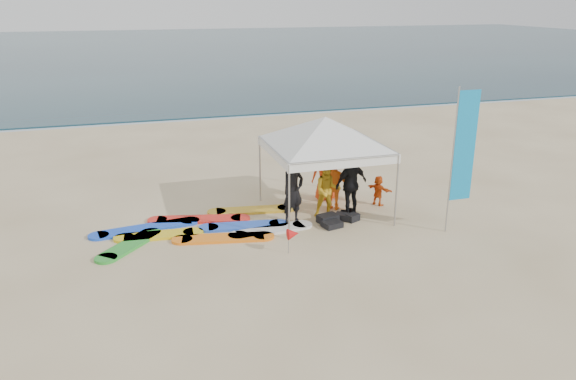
{
  "coord_description": "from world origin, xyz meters",
  "views": [
    {
      "loc": [
        -4.21,
        -10.53,
        5.93
      ],
      "look_at": [
        -0.22,
        2.6,
        1.2
      ],
      "focal_mm": 35.0,
      "sensor_mm": 36.0,
      "label": 1
    }
  ],
  "objects_px": {
    "canopy_tent": "(326,117)",
    "person_orange_b": "(325,174)",
    "person_black_a": "(293,191)",
    "person_orange_a": "(335,181)",
    "surfboard_spread": "(204,228)",
    "marker_pennant": "(293,234)",
    "feather_flag": "(463,148)",
    "person_seated": "(378,190)",
    "person_yellow": "(328,190)",
    "person_black_b": "(351,184)"
  },
  "relations": [
    {
      "from": "canopy_tent",
      "to": "feather_flag",
      "type": "height_order",
      "value": "feather_flag"
    },
    {
      "from": "person_orange_b",
      "to": "canopy_tent",
      "type": "distance_m",
      "value": 2.25
    },
    {
      "from": "person_black_a",
      "to": "surfboard_spread",
      "type": "xyz_separation_m",
      "value": [
        -2.44,
        0.28,
        -0.91
      ]
    },
    {
      "from": "person_black_b",
      "to": "canopy_tent",
      "type": "xyz_separation_m",
      "value": [
        -0.68,
        0.36,
        1.89
      ]
    },
    {
      "from": "person_black_a",
      "to": "person_orange_a",
      "type": "height_order",
      "value": "person_black_a"
    },
    {
      "from": "person_orange_b",
      "to": "marker_pennant",
      "type": "bearing_deg",
      "value": 67.83
    },
    {
      "from": "person_black_b",
      "to": "person_seated",
      "type": "height_order",
      "value": "person_black_b"
    },
    {
      "from": "person_black_a",
      "to": "surfboard_spread",
      "type": "relative_size",
      "value": 0.35
    },
    {
      "from": "canopy_tent",
      "to": "person_orange_a",
      "type": "bearing_deg",
      "value": 26.74
    },
    {
      "from": "canopy_tent",
      "to": "person_black_a",
      "type": "bearing_deg",
      "value": -154.28
    },
    {
      "from": "person_yellow",
      "to": "marker_pennant",
      "type": "height_order",
      "value": "person_yellow"
    },
    {
      "from": "person_seated",
      "to": "person_orange_a",
      "type": "bearing_deg",
      "value": 55.18
    },
    {
      "from": "person_black_b",
      "to": "canopy_tent",
      "type": "height_order",
      "value": "canopy_tent"
    },
    {
      "from": "person_black_b",
      "to": "surfboard_spread",
      "type": "xyz_separation_m",
      "value": [
        -4.22,
        0.11,
        -0.88
      ]
    },
    {
      "from": "person_orange_b",
      "to": "surfboard_spread",
      "type": "height_order",
      "value": "person_orange_b"
    },
    {
      "from": "person_seated",
      "to": "person_yellow",
      "type": "bearing_deg",
      "value": 72.94
    },
    {
      "from": "person_orange_b",
      "to": "feather_flag",
      "type": "xyz_separation_m",
      "value": [
        2.5,
        -3.27,
        1.45
      ]
    },
    {
      "from": "canopy_tent",
      "to": "surfboard_spread",
      "type": "height_order",
      "value": "canopy_tent"
    },
    {
      "from": "person_black_a",
      "to": "feather_flag",
      "type": "xyz_separation_m",
      "value": [
        4.02,
        -1.74,
        1.34
      ]
    },
    {
      "from": "canopy_tent",
      "to": "marker_pennant",
      "type": "relative_size",
      "value": 6.69
    },
    {
      "from": "person_orange_b",
      "to": "canopy_tent",
      "type": "bearing_deg",
      "value": 77.25
    },
    {
      "from": "person_black_a",
      "to": "person_orange_b",
      "type": "relative_size",
      "value": 1.13
    },
    {
      "from": "canopy_tent",
      "to": "person_orange_b",
      "type": "bearing_deg",
      "value": 67.62
    },
    {
      "from": "person_black_a",
      "to": "feather_flag",
      "type": "relative_size",
      "value": 0.49
    },
    {
      "from": "person_black_a",
      "to": "person_seated",
      "type": "xyz_separation_m",
      "value": [
        2.88,
        0.63,
        -0.49
      ]
    },
    {
      "from": "person_black_b",
      "to": "person_orange_b",
      "type": "height_order",
      "value": "person_black_b"
    },
    {
      "from": "person_seated",
      "to": "marker_pennant",
      "type": "xyz_separation_m",
      "value": [
        -3.44,
        -2.45,
        0.04
      ]
    },
    {
      "from": "person_orange_a",
      "to": "person_orange_b",
      "type": "distance_m",
      "value": 0.8
    },
    {
      "from": "person_seated",
      "to": "surfboard_spread",
      "type": "height_order",
      "value": "person_seated"
    },
    {
      "from": "canopy_tent",
      "to": "person_yellow",
      "type": "bearing_deg",
      "value": -92.65
    },
    {
      "from": "person_black_b",
      "to": "person_orange_b",
      "type": "relative_size",
      "value": 1.1
    },
    {
      "from": "person_orange_a",
      "to": "canopy_tent",
      "type": "height_order",
      "value": "canopy_tent"
    },
    {
      "from": "feather_flag",
      "to": "person_orange_a",
      "type": "bearing_deg",
      "value": 135.43
    },
    {
      "from": "person_black_b",
      "to": "marker_pennant",
      "type": "distance_m",
      "value": 3.1
    },
    {
      "from": "person_black_b",
      "to": "person_seated",
      "type": "xyz_separation_m",
      "value": [
        1.09,
        0.46,
        -0.46
      ]
    },
    {
      "from": "canopy_tent",
      "to": "marker_pennant",
      "type": "height_order",
      "value": "canopy_tent"
    },
    {
      "from": "person_black_b",
      "to": "surfboard_spread",
      "type": "distance_m",
      "value": 4.31
    },
    {
      "from": "surfboard_spread",
      "to": "feather_flag",
      "type": "bearing_deg",
      "value": -17.39
    },
    {
      "from": "person_black_b",
      "to": "person_orange_b",
      "type": "distance_m",
      "value": 1.39
    },
    {
      "from": "person_black_a",
      "to": "person_orange_a",
      "type": "relative_size",
      "value": 1.11
    },
    {
      "from": "person_black_a",
      "to": "feather_flag",
      "type": "distance_m",
      "value": 4.58
    },
    {
      "from": "person_black_a",
      "to": "person_black_b",
      "type": "relative_size",
      "value": 1.03
    },
    {
      "from": "marker_pennant",
      "to": "feather_flag",
      "type": "bearing_deg",
      "value": 0.91
    },
    {
      "from": "person_black_a",
      "to": "feather_flag",
      "type": "height_order",
      "value": "feather_flag"
    },
    {
      "from": "person_seated",
      "to": "feather_flag",
      "type": "bearing_deg",
      "value": 174.98
    },
    {
      "from": "person_black_b",
      "to": "feather_flag",
      "type": "distance_m",
      "value": 3.24
    },
    {
      "from": "canopy_tent",
      "to": "marker_pennant",
      "type": "bearing_deg",
      "value": -125.31
    },
    {
      "from": "marker_pennant",
      "to": "person_orange_a",
      "type": "bearing_deg",
      "value": 51.0
    },
    {
      "from": "feather_flag",
      "to": "person_seated",
      "type": "bearing_deg",
      "value": 115.65
    },
    {
      "from": "person_black_a",
      "to": "person_orange_b",
      "type": "xyz_separation_m",
      "value": [
        1.51,
        1.53,
        -0.11
      ]
    }
  ]
}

